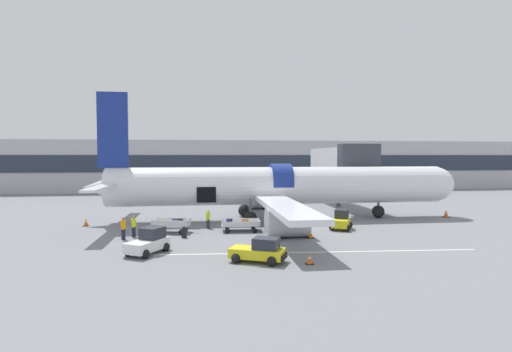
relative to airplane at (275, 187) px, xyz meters
The scene contains 18 objects.
ground_plane 5.76m from the airplane, 60.22° to the right, with size 500.00×500.00×0.00m, color slate.
apron_marking_line 13.25m from the airplane, 92.23° to the right, with size 22.53×1.66×0.01m.
terminal_strip 35.97m from the airplane, 86.18° to the left, with size 103.08×10.35×8.79m.
jet_bridge_stub 12.17m from the airplane, 39.03° to the left, with size 4.13×13.60×7.38m.
airplane is the anchor object (origin of this frame).
baggage_tug_lead 15.39m from the airplane, 103.89° to the right, with size 3.48×2.63×1.44m.
baggage_tug_mid 15.80m from the airplane, 131.16° to the right, with size 2.72×3.32×1.60m.
baggage_tug_rear 7.55m from the airplane, 49.60° to the right, with size 2.35×2.71×1.60m.
baggage_cart_loading 10.87m from the airplane, 151.34° to the right, with size 3.84×2.26×1.10m.
baggage_cart_queued 6.88m from the airplane, 126.51° to the right, with size 4.03×2.28×1.05m.
ground_crew_loader_a 7.73m from the airplane, 150.71° to the right, with size 0.46×0.55×1.59m.
ground_crew_loader_b 13.85m from the airplane, 152.20° to the right, with size 0.40×0.56×1.61m.
ground_crew_driver 14.77m from the airplane, 150.23° to the right, with size 0.42×0.58×1.65m.
suitcase_on_tarmac_upright 11.35m from the airplane, 138.74° to the right, with size 0.40×0.33×0.85m.
safety_cone_nose 17.54m from the airplane, ahead, with size 0.63×0.63×0.75m.
safety_cone_engine_left 15.87m from the airplane, 93.33° to the right, with size 0.44×0.44×0.68m.
safety_cone_wingtip 9.06m from the airplane, 82.57° to the right, with size 0.57×0.57×0.66m.
safety_cone_tail 17.27m from the airplane, behind, with size 0.51×0.51×0.73m.
Camera 1 is at (-9.32, -33.12, 6.15)m, focal length 28.00 mm.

